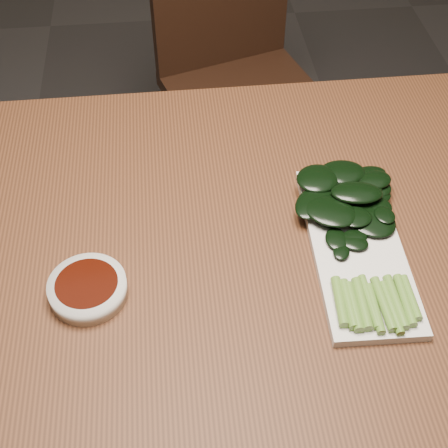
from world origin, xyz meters
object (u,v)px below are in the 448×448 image
sauce_bowl (88,288)px  serving_plate (356,247)px  gai_lan (350,214)px  chair_far (237,69)px  table (215,275)px

sauce_bowl → serving_plate: sauce_bowl is taller
sauce_bowl → gai_lan: 0.40m
gai_lan → chair_far: bearing=94.7°
chair_far → sauce_bowl: 1.02m
table → sauce_bowl: sauce_bowl is taller
serving_plate → chair_far: bearing=94.4°
table → chair_far: (0.14, 0.85, -0.19)m
chair_far → sauce_bowl: chair_far is taller
serving_plate → gai_lan: 0.05m
gai_lan → serving_plate: bearing=-90.1°
serving_plate → gai_lan: (0.00, 0.05, 0.02)m
chair_far → gai_lan: bearing=-102.6°
serving_plate → sauce_bowl: bearing=-174.2°
chair_far → serving_plate: (0.07, -0.88, 0.27)m
table → gai_lan: size_ratio=4.22×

